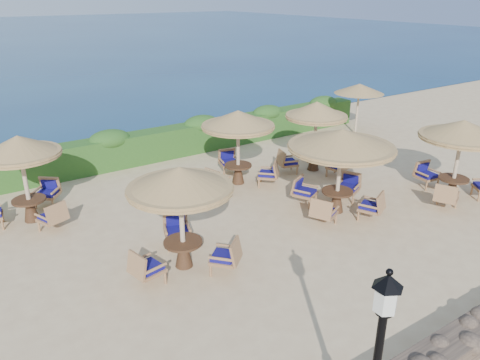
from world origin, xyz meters
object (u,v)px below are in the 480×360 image
(cafe_set_0, at_px, (181,199))
(cafe_set_3, at_px, (22,165))
(cafe_set_1, at_px, (341,153))
(cafe_set_5, at_px, (316,125))
(cafe_set_4, at_px, (238,133))
(extra_parasol, at_px, (359,89))
(cafe_set_2, at_px, (460,144))

(cafe_set_0, xyz_separation_m, cafe_set_3, (-2.62, 4.76, -0.08))
(cafe_set_1, height_order, cafe_set_5, same)
(cafe_set_0, relative_size, cafe_set_4, 1.00)
(cafe_set_4, distance_m, cafe_set_5, 3.17)
(cafe_set_0, bearing_deg, cafe_set_1, 1.51)
(cafe_set_0, relative_size, cafe_set_3, 0.99)
(extra_parasol, relative_size, cafe_set_5, 0.89)
(cafe_set_3, bearing_deg, cafe_set_5, -8.52)
(extra_parasol, relative_size, cafe_set_2, 0.87)
(extra_parasol, xyz_separation_m, cafe_set_2, (-2.92, -7.01, -0.29))
(cafe_set_1, height_order, cafe_set_3, same)
(cafe_set_1, relative_size, cafe_set_2, 1.17)
(cafe_set_1, bearing_deg, cafe_set_4, 109.10)
(cafe_set_2, bearing_deg, cafe_set_3, 153.37)
(cafe_set_5, bearing_deg, cafe_set_2, -65.59)
(cafe_set_0, height_order, cafe_set_1, same)
(cafe_set_2, distance_m, cafe_set_5, 4.94)
(cafe_set_3, height_order, cafe_set_4, same)
(extra_parasol, bearing_deg, cafe_set_0, -154.68)
(cafe_set_3, bearing_deg, cafe_set_2, -26.63)
(cafe_set_4, bearing_deg, cafe_set_5, -8.88)
(extra_parasol, xyz_separation_m, cafe_set_3, (-14.85, -1.03, -0.41))
(cafe_set_4, bearing_deg, cafe_set_2, -43.94)
(cafe_set_2, bearing_deg, cafe_set_0, 172.50)
(cafe_set_0, height_order, cafe_set_4, same)
(cafe_set_0, xyz_separation_m, cafe_set_4, (4.13, 3.76, -0.00))
(cafe_set_2, relative_size, cafe_set_5, 1.02)
(cafe_set_2, xyz_separation_m, cafe_set_3, (-11.93, 5.98, -0.11))
(extra_parasol, height_order, cafe_set_2, cafe_set_2)
(cafe_set_1, xyz_separation_m, cafe_set_2, (3.92, -1.37, -0.04))
(cafe_set_3, distance_m, cafe_set_5, 10.00)
(extra_parasol, relative_size, cafe_set_1, 0.75)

